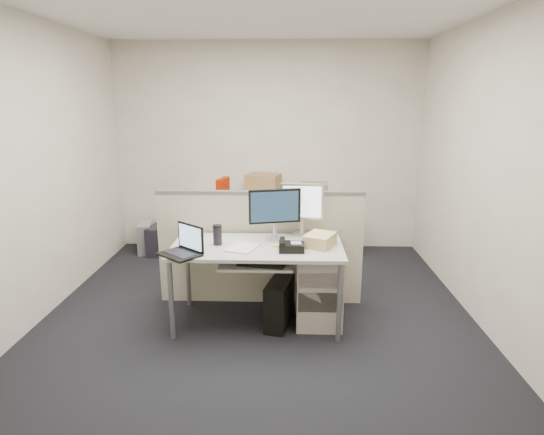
{
  "coord_description": "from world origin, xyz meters",
  "views": [
    {
      "loc": [
        0.26,
        -3.78,
        1.98
      ],
      "look_at": [
        0.13,
        0.15,
        0.95
      ],
      "focal_mm": 30.0,
      "sensor_mm": 36.0,
      "label": 1
    }
  ],
  "objects_px": {
    "desk": "(257,253)",
    "laptop": "(179,241)",
    "desk_phone": "(291,247)",
    "monitor_main": "(275,215)"
  },
  "relations": [
    {
      "from": "desk",
      "to": "laptop",
      "type": "height_order",
      "value": "laptop"
    },
    {
      "from": "laptop",
      "to": "desk_phone",
      "type": "xyz_separation_m",
      "value": [
        0.92,
        0.15,
        -0.09
      ]
    },
    {
      "from": "desk",
      "to": "laptop",
      "type": "xyz_separation_m",
      "value": [
        -0.62,
        -0.28,
        0.19
      ]
    },
    {
      "from": "desk",
      "to": "laptop",
      "type": "bearing_deg",
      "value": -155.7
    },
    {
      "from": "desk",
      "to": "laptop",
      "type": "relative_size",
      "value": 4.63
    },
    {
      "from": "desk",
      "to": "desk_phone",
      "type": "relative_size",
      "value": 7.09
    },
    {
      "from": "desk_phone",
      "to": "laptop",
      "type": "bearing_deg",
      "value": -171.24
    },
    {
      "from": "monitor_main",
      "to": "laptop",
      "type": "xyz_separation_m",
      "value": [
        -0.77,
        -0.46,
        -0.11
      ]
    },
    {
      "from": "monitor_main",
      "to": "laptop",
      "type": "relative_size",
      "value": 1.46
    },
    {
      "from": "monitor_main",
      "to": "laptop",
      "type": "distance_m",
      "value": 0.9
    }
  ]
}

